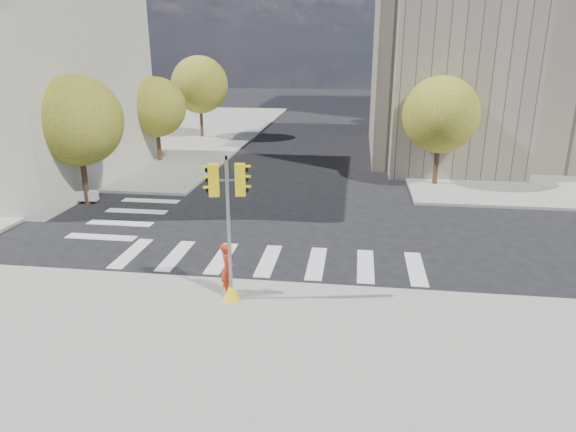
# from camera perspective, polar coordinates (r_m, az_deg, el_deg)

# --- Properties ---
(ground) EXTENTS (160.00, 160.00, 0.00)m
(ground) POSITION_cam_1_polar(r_m,az_deg,el_deg) (21.09, -0.99, -2.88)
(ground) COLOR black
(ground) RESTS_ON ground
(sidewalk_near) EXTENTS (30.00, 14.00, 0.15)m
(sidewalk_near) POSITION_cam_1_polar(r_m,az_deg,el_deg) (11.71, -9.83, -22.12)
(sidewalk_near) COLOR gray
(sidewalk_near) RESTS_ON ground
(sidewalk_far_right) EXTENTS (28.00, 40.00, 0.15)m
(sidewalk_far_right) POSITION_cam_1_polar(r_m,az_deg,el_deg) (49.08, 28.15, 7.32)
(sidewalk_far_right) COLOR gray
(sidewalk_far_right) RESTS_ON ground
(sidewalk_far_left) EXTENTS (28.00, 40.00, 0.15)m
(sidewalk_far_left) POSITION_cam_1_polar(r_m,az_deg,el_deg) (51.48, -19.12, 8.89)
(sidewalk_far_left) COLOR gray
(sidewalk_far_left) RESTS_ON ground
(civic_building) EXTENTS (26.00, 16.00, 19.39)m
(civic_building) POSITION_cam_1_polar(r_m,az_deg,el_deg) (40.55, 26.95, 15.92)
(civic_building) COLOR gray
(civic_building) RESTS_ON ground
(tree_lw_near) EXTENTS (4.40, 4.40, 6.41)m
(tree_lw_near) POSITION_cam_1_polar(r_m,az_deg,el_deg) (27.27, -22.37, 9.76)
(tree_lw_near) COLOR #382616
(tree_lw_near) RESTS_ON ground
(tree_lw_mid) EXTENTS (4.00, 4.00, 5.77)m
(tree_lw_mid) POSITION_cam_1_polar(r_m,az_deg,el_deg) (36.27, -14.47, 11.64)
(tree_lw_mid) COLOR #382616
(tree_lw_mid) RESTS_ON ground
(tree_lw_far) EXTENTS (4.80, 4.80, 6.95)m
(tree_lw_far) POSITION_cam_1_polar(r_m,az_deg,el_deg) (45.59, -9.80, 14.18)
(tree_lw_far) COLOR #382616
(tree_lw_far) RESTS_ON ground
(tree_re_near) EXTENTS (4.20, 4.20, 6.16)m
(tree_re_near) POSITION_cam_1_polar(r_m,az_deg,el_deg) (29.98, 16.61, 10.73)
(tree_re_near) COLOR #382616
(tree_re_near) RESTS_ON ground
(tree_re_mid) EXTENTS (4.60, 4.60, 6.66)m
(tree_re_mid) POSITION_cam_1_polar(r_m,az_deg,el_deg) (41.80, 14.29, 13.28)
(tree_re_mid) COLOR #382616
(tree_re_mid) RESTS_ON ground
(tree_re_far) EXTENTS (4.00, 4.00, 5.88)m
(tree_re_far) POSITION_cam_1_polar(r_m,az_deg,el_deg) (53.75, 12.92, 13.86)
(tree_re_far) COLOR #382616
(tree_re_far) RESTS_ON ground
(lamp_near) EXTENTS (0.35, 0.18, 8.11)m
(lamp_near) POSITION_cam_1_polar(r_m,az_deg,el_deg) (33.94, 16.58, 12.43)
(lamp_near) COLOR black
(lamp_near) RESTS_ON sidewalk_far_right
(lamp_far) EXTENTS (0.35, 0.18, 8.11)m
(lamp_far) POSITION_cam_1_polar(r_m,az_deg,el_deg) (47.79, 14.17, 14.13)
(lamp_far) COLOR black
(lamp_far) RESTS_ON sidewalk_far_right
(traffic_signal) EXTENTS (1.08, 0.56, 4.52)m
(traffic_signal) POSITION_cam_1_polar(r_m,az_deg,el_deg) (15.50, -6.54, -2.82)
(traffic_signal) COLOR yellow
(traffic_signal) RESTS_ON sidewalk_near
(photographer) EXTENTS (0.50, 0.67, 1.69)m
(photographer) POSITION_cam_1_polar(r_m,az_deg,el_deg) (16.27, -6.74, -5.86)
(photographer) COLOR red
(photographer) RESTS_ON sidewalk_near
(planter_wall) EXTENTS (6.01, 0.99, 0.50)m
(planter_wall) POSITION_cam_1_polar(r_m,az_deg,el_deg) (29.17, -25.88, 2.11)
(planter_wall) COLOR silver
(planter_wall) RESTS_ON sidewalk_left_near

